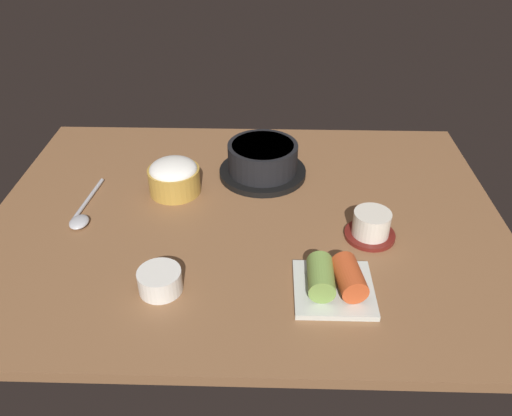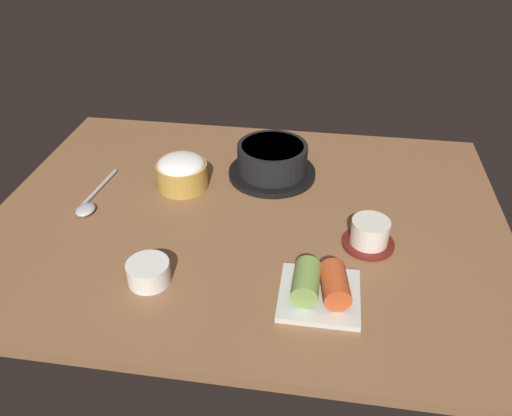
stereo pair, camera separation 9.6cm
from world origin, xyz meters
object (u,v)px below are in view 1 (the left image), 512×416
tea_cup_with_saucer (371,226)px  rice_bowl (174,176)px  stone_pot (263,160)px  side_bowl_near (160,280)px  kimchi_plate (334,281)px  spoon (82,215)px

tea_cup_with_saucer → rice_bowl: bearing=159.5°
stone_pot → side_bowl_near: size_ratio=2.68×
stone_pot → kimchi_plate: stone_pot is taller
side_bowl_near → kimchi_plate: bearing=0.7°
tea_cup_with_saucer → kimchi_plate: same height
rice_bowl → kimchi_plate: (30.31, -29.00, -1.50)cm
rice_bowl → kimchi_plate: size_ratio=0.83×
side_bowl_near → spoon: 27.31cm
stone_pot → tea_cup_with_saucer: (20.21, -21.62, -1.11)cm
tea_cup_with_saucer → kimchi_plate: (-8.10, -14.62, -0.36)cm
stone_pot → kimchi_plate: size_ratio=1.49×
rice_bowl → kimchi_plate: 41.98cm
tea_cup_with_saucer → side_bowl_near: tea_cup_with_saucer is taller
tea_cup_with_saucer → side_bowl_near: (-36.11, -14.96, -0.50)cm
side_bowl_near → tea_cup_with_saucer: bearing=22.5°
stone_pot → kimchi_plate: 38.24cm
side_bowl_near → rice_bowl: bearing=94.5°
side_bowl_near → spoon: size_ratio=0.39×
kimchi_plate → tea_cup_with_saucer: bearing=61.0°
kimchi_plate → rice_bowl: bearing=136.3°
kimchi_plate → side_bowl_near: size_ratio=1.80×
rice_bowl → side_bowl_near: (2.31, -29.34, -1.65)cm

